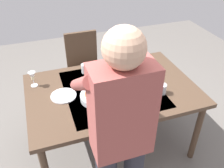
% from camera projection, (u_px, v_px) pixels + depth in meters
% --- Properties ---
extents(ground_plane, '(6.00, 6.00, 0.00)m').
position_uv_depth(ground_plane, '(112.00, 142.00, 2.72)').
color(ground_plane, '#66605B').
extents(dining_table, '(1.58, 1.03, 0.75)m').
position_uv_depth(dining_table, '(112.00, 94.00, 2.33)').
color(dining_table, '#4C3828').
rests_on(dining_table, ground_plane).
extents(chair_near, '(0.40, 0.40, 0.91)m').
position_uv_depth(chair_near, '(84.00, 64.00, 3.10)').
color(chair_near, '#352114').
rests_on(chair_near, ground_plane).
extents(person_server, '(0.42, 0.61, 1.69)m').
position_uv_depth(person_server, '(120.00, 136.00, 1.51)').
color(person_server, '#2D2D38').
rests_on(person_server, ground_plane).
extents(wine_bottle, '(0.07, 0.07, 0.30)m').
position_uv_depth(wine_bottle, '(113.00, 57.00, 2.57)').
color(wine_bottle, black).
rests_on(wine_bottle, dining_table).
extents(wine_glass_left, '(0.07, 0.07, 0.15)m').
position_uv_depth(wine_glass_left, '(32.00, 77.00, 2.27)').
color(wine_glass_left, white).
rests_on(wine_glass_left, dining_table).
extents(wine_glass_right, '(0.07, 0.07, 0.15)m').
position_uv_depth(wine_glass_right, '(91.00, 110.00, 1.89)').
color(wine_glass_right, white).
rests_on(wine_glass_right, dining_table).
extents(water_cup_near_left, '(0.08, 0.08, 0.10)m').
position_uv_depth(water_cup_near_left, '(144.00, 101.00, 2.06)').
color(water_cup_near_left, silver).
rests_on(water_cup_near_left, dining_table).
extents(water_cup_near_right, '(0.08, 0.08, 0.10)m').
position_uv_depth(water_cup_near_right, '(162.00, 89.00, 2.21)').
color(water_cup_near_right, silver).
rests_on(water_cup_near_right, dining_table).
extents(water_cup_far_left, '(0.07, 0.07, 0.10)m').
position_uv_depth(water_cup_far_left, '(85.00, 69.00, 2.50)').
color(water_cup_far_left, silver).
rests_on(water_cup_far_left, dining_table).
extents(serving_bowl_pasta, '(0.30, 0.30, 0.07)m').
position_uv_depth(serving_bowl_pasta, '(97.00, 96.00, 2.14)').
color(serving_bowl_pasta, silver).
rests_on(serving_bowl_pasta, dining_table).
extents(dinner_plate_near, '(0.23, 0.23, 0.01)m').
position_uv_depth(dinner_plate_near, '(64.00, 96.00, 2.19)').
color(dinner_plate_near, silver).
rests_on(dinner_plate_near, dining_table).
extents(table_knife, '(0.09, 0.19, 0.00)m').
position_uv_depth(table_knife, '(130.00, 68.00, 2.60)').
color(table_knife, silver).
rests_on(table_knife, dining_table).
extents(table_fork, '(0.06, 0.18, 0.00)m').
position_uv_depth(table_fork, '(154.00, 64.00, 2.66)').
color(table_fork, silver).
rests_on(table_fork, dining_table).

